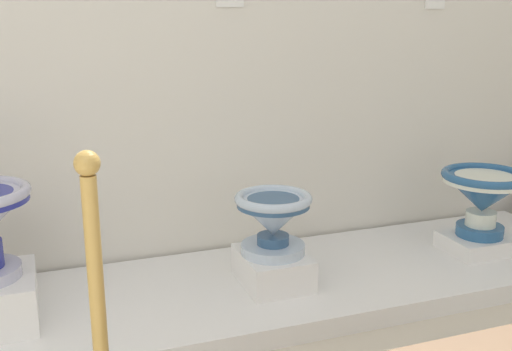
{
  "coord_description": "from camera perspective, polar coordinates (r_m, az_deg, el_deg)",
  "views": [
    {
      "loc": [
        1.17,
        0.3,
        1.26
      ],
      "look_at": [
        2.03,
        2.67,
        0.59
      ],
      "focal_mm": 42.45,
      "sensor_mm": 36.0,
      "label": 1
    }
  ],
  "objects": [
    {
      "name": "antique_toilet_tall_cobalt",
      "position": [
        2.65,
        1.63,
        -3.9
      ],
      "size": [
        0.34,
        0.34,
        0.27
      ],
      "color": "silver",
      "rests_on": "plinth_block_tall_cobalt"
    },
    {
      "name": "plinth_block_tall_cobalt",
      "position": [
        2.74,
        1.59,
        -8.71
      ],
      "size": [
        0.28,
        0.35,
        0.15
      ],
      "primitive_type": "cube",
      "color": "white",
      "rests_on": "display_platform"
    },
    {
      "name": "plinth_block_central_ornate",
      "position": [
        3.31,
        20.21,
        -5.98
      ],
      "size": [
        0.35,
        0.28,
        0.08
      ],
      "primitive_type": "cube",
      "color": "white",
      "rests_on": "display_platform"
    },
    {
      "name": "antique_toilet_central_ornate",
      "position": [
        3.23,
        20.63,
        -1.49
      ],
      "size": [
        0.42,
        0.42,
        0.33
      ],
      "color": "#2A5D92",
      "rests_on": "plinth_block_central_ornate"
    },
    {
      "name": "display_platform",
      "position": [
        2.82,
        0.97,
        -10.58
      ],
      "size": [
        3.48,
        0.87,
        0.09
      ],
      "primitive_type": "cube",
      "color": "white",
      "rests_on": "ground_plane"
    }
  ]
}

